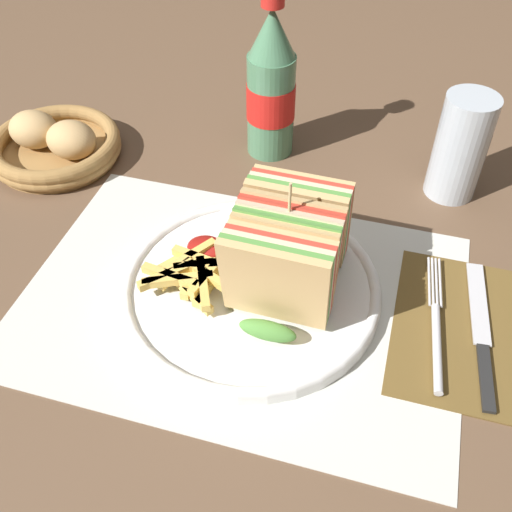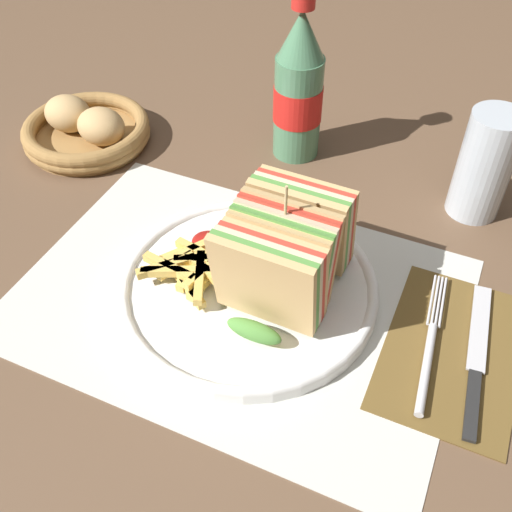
% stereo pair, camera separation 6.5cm
% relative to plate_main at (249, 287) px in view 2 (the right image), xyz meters
% --- Properties ---
extents(ground_plane, '(4.00, 4.00, 0.00)m').
position_rel_plate_main_xyz_m(ground_plane, '(-0.01, 0.03, -0.01)').
color(ground_plane, brown).
extents(placemat, '(0.48, 0.34, 0.00)m').
position_rel_plate_main_xyz_m(placemat, '(-0.00, -0.01, -0.01)').
color(placemat, silver).
rests_on(placemat, ground_plane).
extents(plate_main, '(0.28, 0.28, 0.02)m').
position_rel_plate_main_xyz_m(plate_main, '(0.00, 0.00, 0.00)').
color(plate_main, white).
rests_on(plate_main, ground_plane).
extents(club_sandwich, '(0.11, 0.17, 0.14)m').
position_rel_plate_main_xyz_m(club_sandwich, '(0.04, 0.01, 0.06)').
color(club_sandwich, tan).
rests_on(club_sandwich, plate_main).
extents(fries_pile, '(0.11, 0.10, 0.02)m').
position_rel_plate_main_xyz_m(fries_pile, '(-0.06, -0.02, 0.02)').
color(fries_pile, '#E0B756').
rests_on(fries_pile, plate_main).
extents(ketchup_blob, '(0.04, 0.04, 0.02)m').
position_rel_plate_main_xyz_m(ketchup_blob, '(-0.06, 0.03, 0.02)').
color(ketchup_blob, maroon).
rests_on(ketchup_blob, plate_main).
extents(napkin, '(0.13, 0.20, 0.00)m').
position_rel_plate_main_xyz_m(napkin, '(0.22, 0.01, -0.01)').
color(napkin, brown).
rests_on(napkin, ground_plane).
extents(fork, '(0.03, 0.18, 0.01)m').
position_rel_plate_main_xyz_m(fork, '(0.20, -0.01, -0.00)').
color(fork, silver).
rests_on(fork, napkin).
extents(knife, '(0.03, 0.19, 0.00)m').
position_rel_plate_main_xyz_m(knife, '(0.25, 0.01, -0.00)').
color(knife, black).
rests_on(knife, napkin).
extents(coke_bottle_near, '(0.07, 0.07, 0.23)m').
position_rel_plate_main_xyz_m(coke_bottle_near, '(-0.05, 0.27, 0.09)').
color(coke_bottle_near, '#4C7F5B').
rests_on(coke_bottle_near, ground_plane).
extents(glass_near, '(0.07, 0.07, 0.14)m').
position_rel_plate_main_xyz_m(glass_near, '(0.20, 0.25, 0.05)').
color(glass_near, silver).
rests_on(glass_near, ground_plane).
extents(bread_basket, '(0.18, 0.18, 0.06)m').
position_rel_plate_main_xyz_m(bread_basket, '(-0.33, 0.17, 0.01)').
color(bread_basket, olive).
rests_on(bread_basket, ground_plane).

